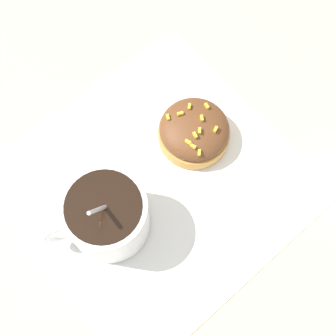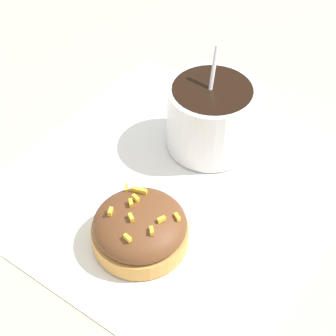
{
  "view_description": "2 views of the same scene",
  "coord_description": "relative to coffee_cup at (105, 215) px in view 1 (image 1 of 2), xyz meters",
  "views": [
    {
      "loc": [
        -0.12,
        -0.14,
        0.52
      ],
      "look_at": [
        0.01,
        -0.01,
        0.04
      ],
      "focal_mm": 50.0,
      "sensor_mm": 36.0,
      "label": 1
    },
    {
      "loc": [
        0.32,
        0.19,
        0.41
      ],
      "look_at": [
        0.01,
        0.0,
        0.04
      ],
      "focal_mm": 60.0,
      "sensor_mm": 36.0,
      "label": 2
    }
  ],
  "objects": [
    {
      "name": "ground_plane",
      "position": [
        0.07,
        -0.0,
        -0.04
      ],
      "size": [
        3.0,
        3.0,
        0.0
      ],
      "primitive_type": "plane",
      "color": "#C6B793"
    },
    {
      "name": "paper_napkin",
      "position": [
        0.07,
        -0.0,
        -0.04
      ],
      "size": [
        0.33,
        0.32,
        0.0
      ],
      "color": "white",
      "rests_on": "ground_plane"
    },
    {
      "name": "coffee_cup",
      "position": [
        0.0,
        0.0,
        0.0
      ],
      "size": [
        0.11,
        0.09,
        0.11
      ],
      "color": "white",
      "rests_on": "paper_napkin"
    },
    {
      "name": "frosted_pastry",
      "position": [
        0.15,
        0.01,
        -0.02
      ],
      "size": [
        0.09,
        0.09,
        0.04
      ],
      "color": "#D19347",
      "rests_on": "paper_napkin"
    }
  ]
}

